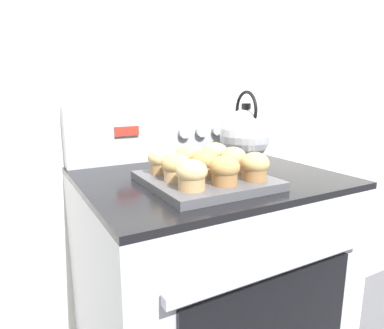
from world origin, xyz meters
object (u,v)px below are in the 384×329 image
at_px(tea_kettle, 245,134).
at_px(muffin_r2_c0, 162,161).
at_px(muffin_r1_c0, 176,167).
at_px(muffin_r2_c2, 215,155).
at_px(muffin_pan, 205,180).
at_px(muffin_r0_c1, 225,170).
at_px(muffin_r0_c2, 255,166).
at_px(muffin_r1_c2, 233,160).
at_px(stove_range, 205,307).
at_px(muffin_r0_c0, 192,175).
at_px(muffin_r2_c1, 188,157).
at_px(muffin_r1_c1, 204,163).

bearing_deg(tea_kettle, muffin_r2_c0, -162.56).
relative_size(muffin_r1_c0, muffin_r2_c2, 1.00).
height_order(muffin_pan, muffin_r0_c1, muffin_r0_c1).
relative_size(muffin_r0_c1, muffin_r0_c2, 1.00).
xyz_separation_m(muffin_r1_c2, tea_kettle, (0.20, 0.20, 0.04)).
distance_m(stove_range, muffin_r1_c2, 0.51).
distance_m(muffin_r1_c0, muffin_r2_c2, 0.20).
xyz_separation_m(muffin_r0_c1, muffin_r0_c2, (0.09, -0.00, 0.00)).
xyz_separation_m(muffin_r0_c0, muffin_r2_c1, (0.09, 0.18, 0.00)).
bearing_deg(muffin_r2_c1, muffin_r1_c2, -44.33).
bearing_deg(muffin_r0_c0, muffin_r0_c2, -0.72).
distance_m(muffin_r1_c0, tea_kettle, 0.43).
bearing_deg(muffin_r1_c0, muffin_r0_c0, -92.59).
xyz_separation_m(muffin_r0_c1, tea_kettle, (0.29, 0.29, 0.04)).
relative_size(muffin_r0_c0, muffin_r1_c0, 1.00).
height_order(stove_range, muffin_r1_c0, muffin_r1_c0).
bearing_deg(muffin_r0_c0, muffin_r1_c0, 87.41).
distance_m(stove_range, tea_kettle, 0.60).
distance_m(muffin_r0_c2, muffin_r1_c2, 0.09).
relative_size(stove_range, muffin_r0_c2, 12.11).
relative_size(muffin_r2_c2, tea_kettle, 0.30).
bearing_deg(muffin_r0_c1, tea_kettle, 45.68).
distance_m(muffin_r1_c2, muffin_r2_c0, 0.20).
bearing_deg(muffin_r2_c0, muffin_r0_c0, -90.89).
xyz_separation_m(muffin_r1_c0, muffin_r1_c1, (0.08, 0.00, 0.00)).
bearing_deg(tea_kettle, muffin_r1_c2, -134.17).
bearing_deg(muffin_r0_c2, muffin_r0_c1, 179.60).
relative_size(muffin_r0_c2, muffin_r1_c2, 1.00).
height_order(muffin_r2_c0, muffin_r2_c2, same).
bearing_deg(muffin_r0_c0, muffin_r1_c2, 26.36).
distance_m(muffin_r1_c0, muffin_r1_c2, 0.18).
height_order(muffin_r1_c1, muffin_r2_c0, same).
relative_size(muffin_r0_c2, tea_kettle, 0.30).
xyz_separation_m(muffin_r1_c0, muffin_r1_c2, (0.18, 0.00, 0.00)).
xyz_separation_m(muffin_r0_c2, muffin_r2_c2, (-0.00, 0.18, 0.00)).
xyz_separation_m(stove_range, muffin_r1_c2, (0.03, -0.09, 0.50)).
height_order(stove_range, muffin_pan, muffin_pan).
xyz_separation_m(muffin_r1_c1, muffin_r2_c0, (-0.09, 0.09, 0.00)).
relative_size(muffin_r1_c1, tea_kettle, 0.30).
bearing_deg(muffin_r1_c2, muffin_r2_c1, 135.67).
height_order(muffin_r2_c1, muffin_r2_c2, same).
relative_size(stove_range, muffin_r0_c0, 12.11).
height_order(muffin_r1_c2, muffin_r2_c2, same).
relative_size(stove_range, muffin_r2_c2, 12.11).
distance_m(muffin_pan, muffin_r0_c1, 0.10).
xyz_separation_m(muffin_pan, muffin_r1_c0, (-0.09, 0.00, 0.05)).
relative_size(muffin_pan, muffin_r1_c1, 4.17).
bearing_deg(muffin_r2_c0, muffin_r0_c1, -63.46).
bearing_deg(muffin_r0_c2, muffin_pan, 135.46).
xyz_separation_m(muffin_r1_c1, muffin_r2_c1, (0.00, 0.09, 0.00)).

